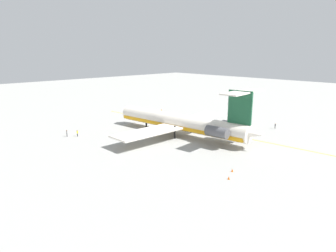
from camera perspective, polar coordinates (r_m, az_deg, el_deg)
The scene contains 9 objects.
ground at distance 84.32m, azimuth 2.86°, elevation -0.82°, with size 340.11×340.11×0.00m, color #9E9E99.
main_jetliner at distance 78.15m, azimuth 2.81°, elevation 0.69°, with size 44.68×39.52×13.01m.
ground_crew_near_nose at distance 90.69m, azimuth 19.43°, elevation 0.12°, with size 0.37×0.26×1.65m.
ground_crew_near_tail at distance 81.35m, azimuth -16.62°, elevation -1.16°, with size 0.27×0.40×1.67m.
ground_crew_portside at distance 81.90m, azimuth -18.44°, elevation -1.16°, with size 0.44×0.28×1.75m.
ground_crew_starboard at distance 106.21m, azimuth -1.25°, elevation 2.83°, with size 0.27×0.43×1.70m.
safety_cone_nose at distance 56.92m, azimuth 11.95°, elevation -8.11°, with size 0.40×0.40×0.55m, color #EA590F.
safety_cone_wingtip at distance 53.57m, azimuth 11.32°, elevation -9.50°, with size 0.40×0.40×0.55m, color #EA590F.
taxiway_centreline at distance 86.07m, azimuth 6.12°, elevation -0.58°, with size 80.12×0.36×0.01m, color gold.
Camera 1 is at (-55.80, 59.57, 21.18)m, focal length 32.55 mm.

